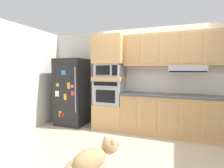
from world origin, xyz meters
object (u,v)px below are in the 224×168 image
at_px(microwave, 110,70).
at_px(dog_food_bowl, 74,166).
at_px(screwdriver, 168,93).
at_px(refrigerator, 72,92).
at_px(dog, 95,158).
at_px(built_in_oven, 110,92).

height_order(microwave, dog_food_bowl, microwave).
bearing_deg(screwdriver, microwave, -173.95).
bearing_deg(dog_food_bowl, refrigerator, 123.32).
bearing_deg(screwdriver, dog, -108.04).
relative_size(refrigerator, microwave, 2.73).
bearing_deg(built_in_oven, dog_food_bowl, -85.10).
distance_m(refrigerator, screwdriver, 2.46).
relative_size(built_in_oven, dog_food_bowl, 3.50).
bearing_deg(refrigerator, screwdriver, 5.03).
distance_m(microwave, screwdriver, 1.50).
bearing_deg(refrigerator, dog, -51.39).
distance_m(refrigerator, dog, 2.76).
bearing_deg(microwave, dog_food_bowl, -85.11).
xyz_separation_m(screwdriver, dog_food_bowl, (-1.23, -2.07, -0.90)).
height_order(built_in_oven, screwdriver, built_in_oven).
height_order(microwave, dog, microwave).
relative_size(refrigerator, dog_food_bowl, 8.80).
height_order(refrigerator, dog, refrigerator).
height_order(dog, dog_food_bowl, dog).
xyz_separation_m(built_in_oven, dog, (0.64, -2.19, -0.53)).
distance_m(built_in_oven, dog_food_bowl, 2.12).
relative_size(refrigerator, screwdriver, 11.07).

